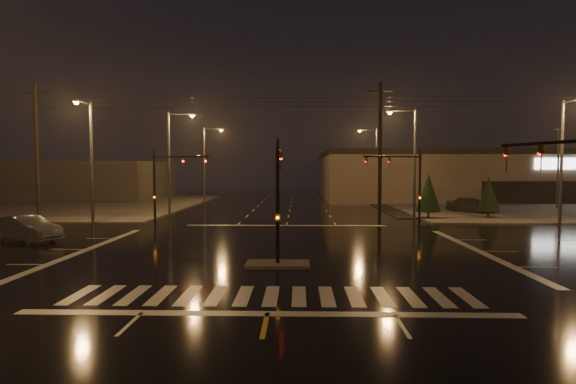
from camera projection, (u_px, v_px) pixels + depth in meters
ground at (281, 250)px, 25.14m from camera, size 140.00×140.00×0.00m
sidewalk_ne at (538, 206)px, 54.38m from camera, size 36.00×36.00×0.12m
sidewalk_nw at (50, 205)px, 55.81m from camera, size 36.00×36.00×0.12m
median_island at (278, 264)px, 21.15m from camera, size 3.00×1.60×0.15m
crosswalk at (271, 296)px, 16.16m from camera, size 15.00×2.60×0.01m
stop_bar_near at (267, 314)px, 14.16m from camera, size 16.00×0.50×0.01m
stop_bar_far at (286, 225)px, 36.13m from camera, size 16.00×0.50×0.01m
retail_building at (516, 173)px, 70.02m from camera, size 60.20×28.30×7.20m
commercial_block at (61, 180)px, 67.76m from camera, size 30.00×18.00×5.60m
signal_mast_median at (279, 186)px, 21.88m from camera, size 0.25×4.59×6.00m
signal_mast_ne at (408, 179)px, 34.84m from camera, size 4.84×1.86×6.00m
signal_mast_nw at (166, 179)px, 35.29m from camera, size 4.84×1.86×6.00m
signal_mast_se at (575, 195)px, 14.97m from camera, size 1.55×3.87×6.00m
streetlight_1 at (172, 156)px, 43.08m from camera, size 2.77×0.32×10.00m
streetlight_2 at (206, 159)px, 59.05m from camera, size 2.77×0.32×10.00m
streetlight_3 at (411, 155)px, 40.55m from camera, size 2.77×0.32×10.00m
streetlight_4 at (374, 160)px, 60.52m from camera, size 2.77×0.32×10.00m
streetlight_5 at (90, 154)px, 36.39m from camera, size 0.32×2.77×10.00m
streetlight_6 at (564, 153)px, 35.48m from camera, size 0.32×2.77×10.00m
utility_pole_0 at (37, 151)px, 39.32m from camera, size 2.20×0.32×12.00m
utility_pole_1 at (380, 151)px, 38.61m from camera, size 2.20×0.32×12.00m
conifer_0 at (429, 193)px, 40.58m from camera, size 2.17×2.17×4.09m
conifer_1 at (489, 194)px, 41.05m from camera, size 2.01×2.01×3.84m
car_parked at (471, 205)px, 46.13m from camera, size 4.68×5.04×1.68m
car_crossing at (27, 229)px, 28.21m from camera, size 5.21×3.64×1.63m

